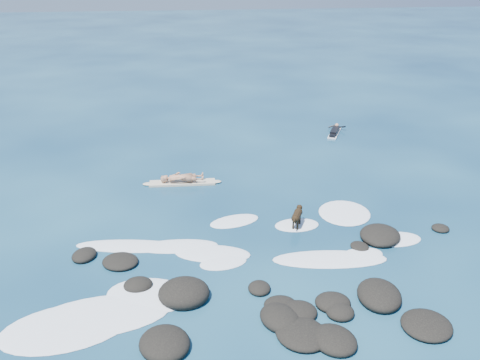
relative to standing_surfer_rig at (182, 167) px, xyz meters
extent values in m
plane|color=#0A2642|center=(2.41, -5.97, -0.76)|extent=(160.00, 160.00, 0.00)
ellipsoid|color=black|center=(2.05, -8.13, -0.68)|extent=(0.75, 0.82, 0.30)
ellipsoid|color=black|center=(2.81, -10.29, -0.66)|extent=(1.80, 1.87, 0.37)
ellipsoid|color=black|center=(2.92, -9.40, -0.67)|extent=(1.28, 1.23, 0.36)
ellipsoid|color=black|center=(-1.49, -7.55, -0.66)|extent=(0.86, 0.75, 0.37)
ellipsoid|color=black|center=(6.16, -10.36, -0.67)|extent=(1.79, 1.81, 0.35)
ellipsoid|color=black|center=(-0.69, -10.28, -0.62)|extent=(1.63, 1.71, 0.53)
ellipsoid|color=black|center=(9.05, -5.27, -0.70)|extent=(0.84, 0.84, 0.24)
ellipsoid|color=black|center=(5.78, -6.12, -0.71)|extent=(0.66, 0.78, 0.17)
ellipsoid|color=black|center=(5.38, -8.97, -0.62)|extent=(1.53, 1.81, 0.53)
ellipsoid|color=black|center=(-2.12, -6.14, -0.68)|extent=(1.52, 1.47, 0.32)
ellipsoid|color=black|center=(2.51, -8.97, -0.69)|extent=(1.00, 0.92, 0.25)
ellipsoid|color=black|center=(4.06, -9.53, -0.67)|extent=(1.04, 1.04, 0.35)
ellipsoid|color=black|center=(6.68, -5.60, -0.63)|extent=(1.94, 2.02, 0.49)
ellipsoid|color=black|center=(3.98, -9.09, -0.67)|extent=(1.08, 1.04, 0.35)
ellipsoid|color=black|center=(-3.31, -5.62, -0.67)|extent=(1.02, 1.12, 0.34)
ellipsoid|color=black|center=(-0.15, -8.22, -0.59)|extent=(1.50, 1.44, 0.66)
ellipsoid|color=black|center=(3.57, -10.64, -0.65)|extent=(1.51, 1.60, 0.42)
ellipsoid|color=black|center=(2.38, -9.62, -0.64)|extent=(1.41, 1.57, 0.45)
ellipsoid|color=white|center=(5.66, -6.64, -0.75)|extent=(1.72, 1.31, 0.12)
ellipsoid|color=white|center=(1.82, -3.72, -0.75)|extent=(2.11, 1.49, 0.12)
ellipsoid|color=white|center=(6.05, -3.56, -0.75)|extent=(2.43, 2.60, 0.12)
ellipsoid|color=white|center=(7.18, -5.74, -0.75)|extent=(1.87, 1.11, 0.12)
ellipsoid|color=white|center=(4.58, -6.73, -0.75)|extent=(3.83, 1.49, 0.12)
ellipsoid|color=white|center=(-3.29, -9.17, -0.75)|extent=(3.78, 2.69, 0.12)
ellipsoid|color=white|center=(1.14, -6.50, -0.75)|extent=(1.69, 1.17, 0.12)
ellipsoid|color=white|center=(-1.88, -5.09, -0.75)|extent=(3.80, 1.45, 0.12)
ellipsoid|color=white|center=(-2.44, -8.78, -0.75)|extent=(4.02, 2.27, 0.12)
ellipsoid|color=white|center=(0.85, -5.92, -0.75)|extent=(2.69, 1.63, 0.12)
ellipsoid|color=white|center=(-1.16, -7.99, -0.75)|extent=(2.89, 2.38, 0.12)
ellipsoid|color=white|center=(-0.30, -5.30, -0.75)|extent=(2.80, 1.07, 0.12)
ellipsoid|color=white|center=(4.04, -4.30, -0.75)|extent=(1.71, 1.16, 0.12)
ellipsoid|color=white|center=(3.98, -4.37, -0.75)|extent=(1.10, 0.90, 0.12)
cube|color=beige|center=(0.00, 0.00, -0.70)|extent=(2.81, 0.67, 0.09)
ellipsoid|color=beige|center=(1.40, -0.05, -0.70)|extent=(0.57, 0.34, 0.10)
ellipsoid|color=beige|center=(-1.40, 0.05, -0.70)|extent=(0.57, 0.34, 0.10)
imported|color=#AC785A|center=(0.00, 0.00, 0.25)|extent=(0.46, 0.68, 1.82)
cube|color=white|center=(8.41, 5.81, -0.71)|extent=(1.25, 1.98, 0.07)
ellipsoid|color=white|center=(8.83, 6.71, -0.71)|extent=(0.40, 0.49, 0.07)
cube|color=black|center=(8.41, 5.81, -0.58)|extent=(0.84, 1.25, 0.20)
sphere|color=tan|center=(8.71, 6.45, -0.47)|extent=(0.28, 0.28, 0.21)
cylinder|color=black|center=(8.54, 6.68, -0.58)|extent=(0.50, 0.10, 0.22)
cylinder|color=black|center=(8.99, 6.46, -0.58)|extent=(0.39, 0.42, 0.22)
cube|color=black|center=(8.12, 5.20, -0.61)|extent=(0.49, 0.58, 0.13)
cylinder|color=black|center=(3.98, -4.47, -0.25)|extent=(0.50, 0.66, 0.29)
sphere|color=black|center=(4.09, -4.23, -0.25)|extent=(0.40, 0.40, 0.30)
sphere|color=black|center=(3.87, -4.72, -0.25)|extent=(0.36, 0.36, 0.27)
sphere|color=black|center=(4.16, -4.08, -0.15)|extent=(0.28, 0.28, 0.21)
cone|color=black|center=(4.21, -3.96, -0.17)|extent=(0.16, 0.17, 0.11)
cone|color=black|center=(4.10, -4.06, -0.06)|extent=(0.12, 0.11, 0.10)
cone|color=black|center=(4.20, -4.11, -0.06)|extent=(0.12, 0.11, 0.10)
cylinder|color=black|center=(3.99, -4.26, -0.56)|extent=(0.09, 0.09, 0.39)
cylinder|color=black|center=(4.13, -4.32, -0.56)|extent=(0.09, 0.09, 0.39)
cylinder|color=black|center=(3.82, -4.63, -0.56)|extent=(0.09, 0.09, 0.39)
cylinder|color=black|center=(3.96, -4.69, -0.56)|extent=(0.09, 0.09, 0.39)
cylinder|color=black|center=(3.81, -4.84, -0.20)|extent=(0.16, 0.28, 0.17)
camera|label=1|loc=(-0.13, -21.09, 8.40)|focal=40.00mm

